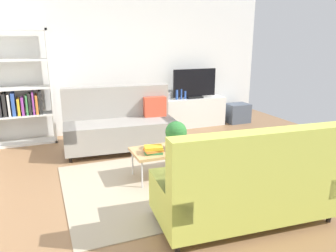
# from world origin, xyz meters

# --- Properties ---
(ground_plane) EXTENTS (7.68, 7.68, 0.00)m
(ground_plane) POSITION_xyz_m (0.00, 0.00, 0.00)
(ground_plane) COLOR #936B47
(wall_far) EXTENTS (6.40, 0.12, 2.90)m
(wall_far) POSITION_xyz_m (0.00, 2.80, 1.45)
(wall_far) COLOR white
(wall_far) RESTS_ON ground_plane
(area_rug) EXTENTS (2.90, 2.20, 0.01)m
(area_rug) POSITION_xyz_m (-0.05, -0.11, 0.01)
(area_rug) COLOR tan
(area_rug) RESTS_ON ground_plane
(couch_beige) EXTENTS (1.96, 0.98, 1.10)m
(couch_beige) POSITION_xyz_m (-0.38, 1.51, 0.44)
(couch_beige) COLOR gray
(couch_beige) RESTS_ON ground_plane
(couch_green) EXTENTS (1.96, 0.99, 1.10)m
(couch_green) POSITION_xyz_m (0.27, -1.33, 0.45)
(couch_green) COLOR #C1CC51
(couch_green) RESTS_ON ground_plane
(coffee_table) EXTENTS (1.10, 0.56, 0.42)m
(coffee_table) POSITION_xyz_m (-0.00, 0.09, 0.39)
(coffee_table) COLOR tan
(coffee_table) RESTS_ON ground_plane
(tv_console) EXTENTS (1.40, 0.44, 0.64)m
(tv_console) POSITION_xyz_m (1.52, 2.46, 0.32)
(tv_console) COLOR silver
(tv_console) RESTS_ON ground_plane
(tv) EXTENTS (1.00, 0.20, 0.64)m
(tv) POSITION_xyz_m (1.52, 2.44, 0.95)
(tv) COLOR black
(tv) RESTS_ON tv_console
(bookshelf) EXTENTS (1.10, 0.36, 2.10)m
(bookshelf) POSITION_xyz_m (-1.99, 2.48, 0.96)
(bookshelf) COLOR white
(bookshelf) RESTS_ON ground_plane
(storage_trunk) EXTENTS (0.52, 0.40, 0.44)m
(storage_trunk) POSITION_xyz_m (2.62, 2.36, 0.22)
(storage_trunk) COLOR #4C5666
(storage_trunk) RESTS_ON ground_plane
(potted_plant) EXTENTS (0.30, 0.30, 0.41)m
(potted_plant) POSITION_xyz_m (0.05, 0.02, 0.66)
(potted_plant) COLOR brown
(potted_plant) RESTS_ON coffee_table
(table_book_0) EXTENTS (0.28, 0.23, 0.03)m
(table_book_0) POSITION_xyz_m (-0.29, -0.00, 0.43)
(table_book_0) COLOR #3F8C4C
(table_book_0) RESTS_ON coffee_table
(table_book_1) EXTENTS (0.24, 0.18, 0.03)m
(table_book_1) POSITION_xyz_m (-0.29, -0.00, 0.46)
(table_book_1) COLOR orange
(table_book_1) RESTS_ON table_book_0
(table_book_2) EXTENTS (0.27, 0.22, 0.04)m
(table_book_2) POSITION_xyz_m (-0.29, -0.00, 0.50)
(table_book_2) COLOR gold
(table_book_2) RESTS_ON table_book_1
(vase_0) EXTENTS (0.09, 0.09, 0.15)m
(vase_0) POSITION_xyz_m (0.94, 2.51, 0.71)
(vase_0) COLOR silver
(vase_0) RESTS_ON tv_console
(bottle_0) EXTENTS (0.06, 0.06, 0.21)m
(bottle_0) POSITION_xyz_m (1.09, 2.42, 0.75)
(bottle_0) COLOR #3359B2
(bottle_0) RESTS_ON tv_console
(bottle_1) EXTENTS (0.04, 0.04, 0.22)m
(bottle_1) POSITION_xyz_m (1.20, 2.42, 0.75)
(bottle_1) COLOR #3359B2
(bottle_1) RESTS_ON tv_console
(bottle_2) EXTENTS (0.05, 0.05, 0.18)m
(bottle_2) POSITION_xyz_m (1.29, 2.42, 0.73)
(bottle_2) COLOR #3359B2
(bottle_2) RESTS_ON tv_console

